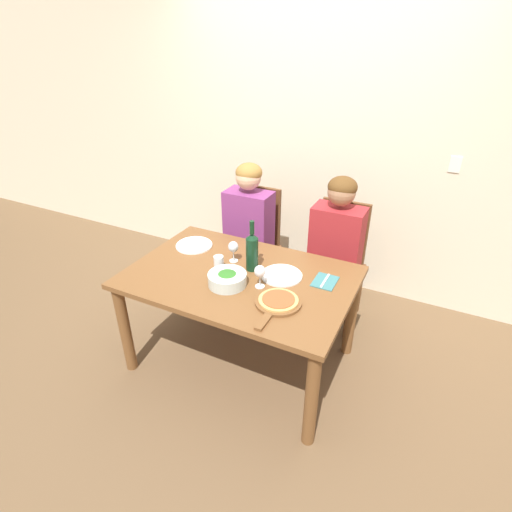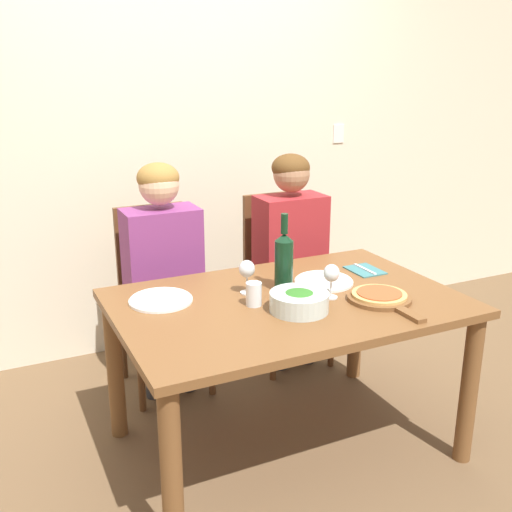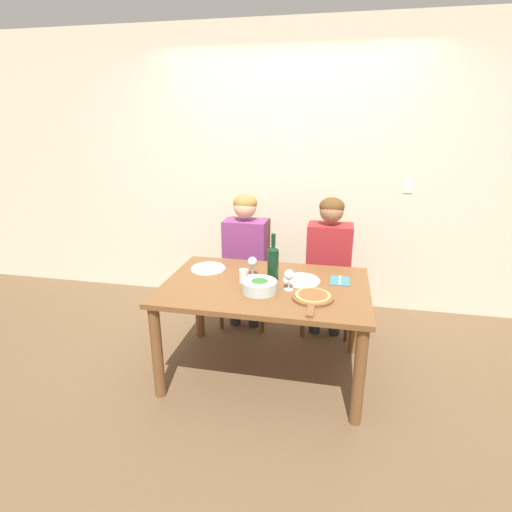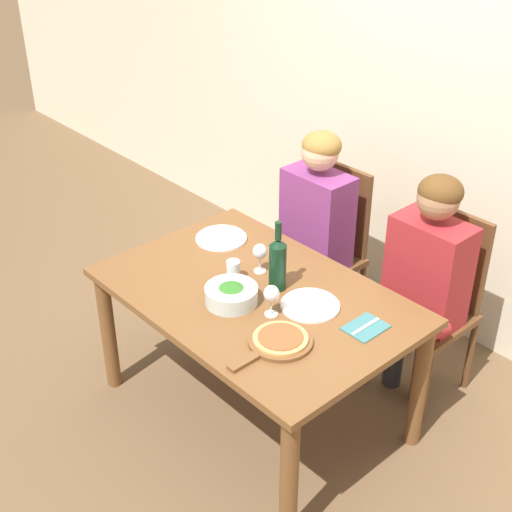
{
  "view_description": "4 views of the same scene",
  "coord_description": "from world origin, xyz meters",
  "px_view_note": "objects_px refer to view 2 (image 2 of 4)",
  "views": [
    {
      "loc": [
        1.07,
        -1.92,
        2.1
      ],
      "look_at": [
        0.1,
        0.02,
        0.88
      ],
      "focal_mm": 28.0,
      "sensor_mm": 36.0,
      "label": 1
    },
    {
      "loc": [
        -1.14,
        -2.09,
        1.66
      ],
      "look_at": [
        -0.07,
        0.16,
        0.88
      ],
      "focal_mm": 42.0,
      "sensor_mm": 36.0,
      "label": 2
    },
    {
      "loc": [
        0.47,
        -2.59,
        1.84
      ],
      "look_at": [
        -0.08,
        0.05,
        0.92
      ],
      "focal_mm": 28.0,
      "sensor_mm": 36.0,
      "label": 3
    },
    {
      "loc": [
        2.04,
        -1.84,
        2.56
      ],
      "look_at": [
        -0.02,
        0.02,
        0.91
      ],
      "focal_mm": 50.0,
      "sensor_mm": 36.0,
      "label": 4
    }
  ],
  "objects_px": {
    "pizza_on_board": "(381,297)",
    "fork_on_napkin": "(365,270)",
    "person_man": "(292,242)",
    "wine_glass_right": "(331,275)",
    "chair_left": "(159,293)",
    "chair_right": "(282,273)",
    "wine_glass_left": "(247,271)",
    "wine_bottle": "(284,261)",
    "person_woman": "(163,259)",
    "broccoli_bowl": "(299,301)",
    "dinner_plate_right": "(324,281)",
    "water_tumbler": "(254,294)",
    "dinner_plate_left": "(161,300)"
  },
  "relations": [
    {
      "from": "broccoli_bowl",
      "to": "wine_glass_right",
      "type": "xyz_separation_m",
      "value": [
        0.19,
        0.07,
        0.06
      ]
    },
    {
      "from": "broccoli_bowl",
      "to": "fork_on_napkin",
      "type": "relative_size",
      "value": 1.34
    },
    {
      "from": "dinner_plate_right",
      "to": "chair_right",
      "type": "bearing_deg",
      "value": 76.71
    },
    {
      "from": "chair_left",
      "to": "broccoli_bowl",
      "type": "distance_m",
      "value": 1.05
    },
    {
      "from": "wine_bottle",
      "to": "person_man",
      "type": "bearing_deg",
      "value": 58.39
    },
    {
      "from": "water_tumbler",
      "to": "fork_on_napkin",
      "type": "relative_size",
      "value": 0.55
    },
    {
      "from": "chair_left",
      "to": "wine_glass_left",
      "type": "distance_m",
      "value": 0.8
    },
    {
      "from": "person_woman",
      "to": "broccoli_bowl",
      "type": "relative_size",
      "value": 5.08
    },
    {
      "from": "wine_bottle",
      "to": "wine_glass_right",
      "type": "height_order",
      "value": "wine_bottle"
    },
    {
      "from": "chair_right",
      "to": "wine_glass_left",
      "type": "bearing_deg",
      "value": -127.76
    },
    {
      "from": "chair_right",
      "to": "wine_glass_right",
      "type": "bearing_deg",
      "value": -105.15
    },
    {
      "from": "dinner_plate_left",
      "to": "water_tumbler",
      "type": "relative_size",
      "value": 2.7
    },
    {
      "from": "person_woman",
      "to": "dinner_plate_left",
      "type": "xyz_separation_m",
      "value": [
        -0.17,
        -0.53,
        -0.01
      ]
    },
    {
      "from": "person_man",
      "to": "broccoli_bowl",
      "type": "height_order",
      "value": "person_man"
    },
    {
      "from": "broccoli_bowl",
      "to": "dinner_plate_left",
      "type": "height_order",
      "value": "broccoli_bowl"
    },
    {
      "from": "person_man",
      "to": "dinner_plate_right",
      "type": "bearing_deg",
      "value": -105.66
    },
    {
      "from": "person_man",
      "to": "wine_glass_right",
      "type": "xyz_separation_m",
      "value": [
        -0.25,
        -0.8,
        0.09
      ]
    },
    {
      "from": "wine_glass_right",
      "to": "wine_bottle",
      "type": "bearing_deg",
      "value": 129.49
    },
    {
      "from": "water_tumbler",
      "to": "chair_left",
      "type": "bearing_deg",
      "value": 100.91
    },
    {
      "from": "person_woman",
      "to": "pizza_on_board",
      "type": "relative_size",
      "value": 2.97
    },
    {
      "from": "pizza_on_board",
      "to": "fork_on_napkin",
      "type": "xyz_separation_m",
      "value": [
        0.17,
        0.35,
        -0.01
      ]
    },
    {
      "from": "chair_left",
      "to": "dinner_plate_right",
      "type": "xyz_separation_m",
      "value": [
        0.57,
        -0.74,
        0.22
      ]
    },
    {
      "from": "broccoli_bowl",
      "to": "pizza_on_board",
      "type": "height_order",
      "value": "broccoli_bowl"
    },
    {
      "from": "chair_right",
      "to": "wine_glass_right",
      "type": "xyz_separation_m",
      "value": [
        -0.25,
        -0.91,
        0.31
      ]
    },
    {
      "from": "chair_left",
      "to": "water_tumbler",
      "type": "distance_m",
      "value": 0.9
    },
    {
      "from": "pizza_on_board",
      "to": "water_tumbler",
      "type": "xyz_separation_m",
      "value": [
        -0.51,
        0.18,
        0.03
      ]
    },
    {
      "from": "wine_bottle",
      "to": "fork_on_napkin",
      "type": "xyz_separation_m",
      "value": [
        0.48,
        0.07,
        -0.13
      ]
    },
    {
      "from": "wine_bottle",
      "to": "fork_on_napkin",
      "type": "distance_m",
      "value": 0.51
    },
    {
      "from": "person_man",
      "to": "wine_bottle",
      "type": "bearing_deg",
      "value": -121.61
    },
    {
      "from": "wine_bottle",
      "to": "water_tumbler",
      "type": "bearing_deg",
      "value": -151.3
    },
    {
      "from": "broccoli_bowl",
      "to": "dinner_plate_right",
      "type": "relative_size",
      "value": 0.9
    },
    {
      "from": "person_man",
      "to": "wine_glass_right",
      "type": "bearing_deg",
      "value": -107.24
    },
    {
      "from": "chair_right",
      "to": "broccoli_bowl",
      "type": "bearing_deg",
      "value": -114.2
    },
    {
      "from": "dinner_plate_right",
      "to": "water_tumbler",
      "type": "bearing_deg",
      "value": -164.82
    },
    {
      "from": "wine_glass_right",
      "to": "dinner_plate_left",
      "type": "bearing_deg",
      "value": 158.05
    },
    {
      "from": "wine_glass_left",
      "to": "wine_glass_right",
      "type": "distance_m",
      "value": 0.36
    },
    {
      "from": "pizza_on_board",
      "to": "chair_right",
      "type": "bearing_deg",
      "value": 85.91
    },
    {
      "from": "chair_left",
      "to": "wine_glass_left",
      "type": "relative_size",
      "value": 6.46
    },
    {
      "from": "chair_right",
      "to": "fork_on_napkin",
      "type": "height_order",
      "value": "chair_right"
    },
    {
      "from": "person_woman",
      "to": "dinner_plate_left",
      "type": "distance_m",
      "value": 0.55
    },
    {
      "from": "chair_right",
      "to": "broccoli_bowl",
      "type": "relative_size",
      "value": 4.03
    },
    {
      "from": "chair_right",
      "to": "person_woman",
      "type": "relative_size",
      "value": 0.79
    },
    {
      "from": "dinner_plate_right",
      "to": "wine_bottle",
      "type": "bearing_deg",
      "value": -179.03
    },
    {
      "from": "wine_bottle",
      "to": "pizza_on_board",
      "type": "xyz_separation_m",
      "value": [
        0.31,
        -0.29,
        -0.12
      ]
    },
    {
      "from": "chair_left",
      "to": "fork_on_napkin",
      "type": "relative_size",
      "value": 5.42
    },
    {
      "from": "broccoli_bowl",
      "to": "fork_on_napkin",
      "type": "distance_m",
      "value": 0.62
    },
    {
      "from": "water_tumbler",
      "to": "dinner_plate_right",
      "type": "bearing_deg",
      "value": 15.18
    },
    {
      "from": "person_woman",
      "to": "fork_on_napkin",
      "type": "distance_m",
      "value": 1.01
    },
    {
      "from": "chair_right",
      "to": "water_tumbler",
      "type": "xyz_separation_m",
      "value": [
        -0.58,
        -0.85,
        0.26
      ]
    },
    {
      "from": "person_woman",
      "to": "wine_glass_right",
      "type": "relative_size",
      "value": 8.13
    }
  ]
}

